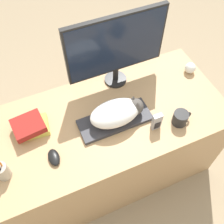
% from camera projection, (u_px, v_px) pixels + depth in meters
% --- Properties ---
extents(ground_plane, '(12.00, 12.00, 0.00)m').
position_uv_depth(ground_plane, '(129.00, 204.00, 1.99)').
color(ground_plane, '#998466').
extents(desk, '(1.45, 0.71, 0.72)m').
position_uv_depth(desk, '(110.00, 144.00, 1.89)').
color(desk, tan).
rests_on(desk, ground_plane).
extents(keyboard, '(0.44, 0.17, 0.02)m').
position_uv_depth(keyboard, '(115.00, 120.00, 1.56)').
color(keyboard, '#2D2D33').
rests_on(keyboard, desk).
extents(cat, '(0.33, 0.18, 0.12)m').
position_uv_depth(cat, '(118.00, 112.00, 1.51)').
color(cat, white).
rests_on(cat, keyboard).
extents(monitor, '(0.62, 0.15, 0.50)m').
position_uv_depth(monitor, '(116.00, 47.00, 1.53)').
color(monitor, black).
rests_on(monitor, desk).
extents(computer_mouse, '(0.06, 0.11, 0.03)m').
position_uv_depth(computer_mouse, '(54.00, 157.00, 1.42)').
color(computer_mouse, black).
rests_on(computer_mouse, desk).
extents(coffee_mug, '(0.12, 0.09, 0.09)m').
position_uv_depth(coffee_mug, '(181.00, 118.00, 1.54)').
color(coffee_mug, black).
rests_on(coffee_mug, desk).
extents(pen_cup, '(0.07, 0.07, 0.23)m').
position_uv_depth(pen_cup, '(2.00, 171.00, 1.33)').
color(pen_cup, '#B2A893').
rests_on(pen_cup, desk).
extents(baseball, '(0.07, 0.07, 0.07)m').
position_uv_depth(baseball, '(190.00, 68.00, 1.78)').
color(baseball, silver).
rests_on(baseball, desk).
extents(phone, '(0.05, 0.03, 0.12)m').
position_uv_depth(phone, '(157.00, 122.00, 1.50)').
color(phone, '#99999E').
rests_on(phone, desk).
extents(book_stack, '(0.21, 0.17, 0.08)m').
position_uv_depth(book_stack, '(31.00, 126.00, 1.50)').
color(book_stack, '#CCC14C').
rests_on(book_stack, desk).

